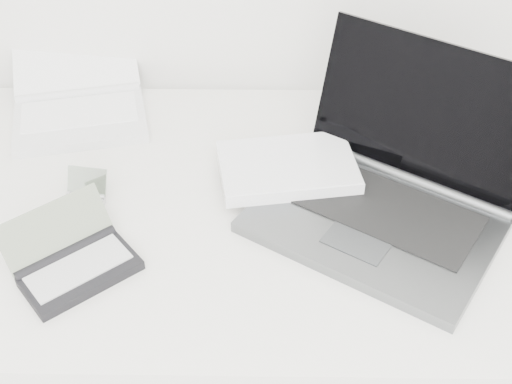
{
  "coord_description": "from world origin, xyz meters",
  "views": [
    {
      "loc": [
        -0.02,
        0.51,
        1.65
      ],
      "look_at": [
        -0.03,
        1.51,
        0.79
      ],
      "focal_mm": 50.0,
      "sensor_mm": 36.0,
      "label": 1
    }
  ],
  "objects_px": {
    "netbook_open_white": "(79,103)",
    "palmtop_charcoal": "(73,262)",
    "laptop_large": "(365,186)",
    "desk": "(271,219)"
  },
  "relations": [
    {
      "from": "desk",
      "to": "netbook_open_white",
      "type": "distance_m",
      "value": 0.54
    },
    {
      "from": "desk",
      "to": "laptop_large",
      "type": "bearing_deg",
      "value": -1.39
    },
    {
      "from": "laptop_large",
      "to": "netbook_open_white",
      "type": "bearing_deg",
      "value": -174.28
    },
    {
      "from": "palmtop_charcoal",
      "to": "netbook_open_white",
      "type": "bearing_deg",
      "value": 61.09
    },
    {
      "from": "laptop_large",
      "to": "netbook_open_white",
      "type": "xyz_separation_m",
      "value": [
        -0.61,
        0.31,
        -0.03
      ]
    },
    {
      "from": "netbook_open_white",
      "to": "palmtop_charcoal",
      "type": "bearing_deg",
      "value": -92.42
    },
    {
      "from": "netbook_open_white",
      "to": "palmtop_charcoal",
      "type": "distance_m",
      "value": 0.5
    },
    {
      "from": "desk",
      "to": "laptop_large",
      "type": "height_order",
      "value": "laptop_large"
    },
    {
      "from": "desk",
      "to": "palmtop_charcoal",
      "type": "xyz_separation_m",
      "value": [
        -0.35,
        -0.18,
        0.07
      ]
    },
    {
      "from": "netbook_open_white",
      "to": "palmtop_charcoal",
      "type": "height_order",
      "value": "palmtop_charcoal"
    }
  ]
}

